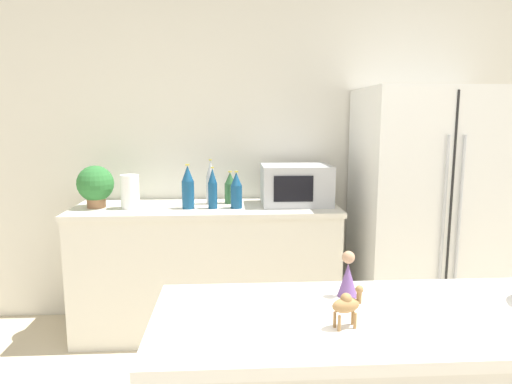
% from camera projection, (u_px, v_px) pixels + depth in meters
% --- Properties ---
extents(wall_back, '(8.00, 0.06, 2.55)m').
position_uv_depth(wall_back, '(275.00, 150.00, 3.47)').
color(wall_back, silver).
rests_on(wall_back, ground_plane).
extents(back_counter, '(1.83, 0.63, 0.91)m').
position_uv_depth(back_counter, '(207.00, 268.00, 3.25)').
color(back_counter, silver).
rests_on(back_counter, ground_plane).
extents(refrigerator, '(0.93, 0.74, 1.71)m').
position_uv_depth(refrigerator, '(425.00, 213.00, 3.20)').
color(refrigerator, white).
rests_on(refrigerator, ground_plane).
extents(potted_plant, '(0.25, 0.25, 0.29)m').
position_uv_depth(potted_plant, '(95.00, 185.00, 3.09)').
color(potted_plant, '#9E6B47').
rests_on(potted_plant, back_counter).
extents(paper_towel_roll, '(0.12, 0.12, 0.23)m').
position_uv_depth(paper_towel_roll, '(130.00, 192.00, 3.07)').
color(paper_towel_roll, white).
rests_on(paper_towel_roll, back_counter).
extents(microwave, '(0.48, 0.37, 0.28)m').
position_uv_depth(microwave, '(296.00, 185.00, 3.21)').
color(microwave, '#B2B5BA').
rests_on(microwave, back_counter).
extents(back_bottle_0, '(0.08, 0.08, 0.23)m').
position_uv_depth(back_bottle_0, '(230.00, 188.00, 3.26)').
color(back_bottle_0, '#2D6033').
rests_on(back_bottle_0, back_counter).
extents(back_bottle_1, '(0.06, 0.06, 0.32)m').
position_uv_depth(back_bottle_1, '(211.00, 183.00, 3.23)').
color(back_bottle_1, '#B2B7BC').
rests_on(back_bottle_1, back_counter).
extents(back_bottle_2, '(0.08, 0.08, 0.25)m').
position_uv_depth(back_bottle_2, '(236.00, 191.00, 3.08)').
color(back_bottle_2, navy).
rests_on(back_bottle_2, back_counter).
extents(back_bottle_3, '(0.06, 0.06, 0.28)m').
position_uv_depth(back_bottle_3, '(213.00, 189.00, 3.06)').
color(back_bottle_3, navy).
rests_on(back_bottle_3, back_counter).
extents(back_bottle_4, '(0.08, 0.08, 0.30)m').
position_uv_depth(back_bottle_4, '(188.00, 187.00, 3.06)').
color(back_bottle_4, navy).
rests_on(back_bottle_4, back_counter).
extents(camel_figurine, '(0.10, 0.06, 0.12)m').
position_uv_depth(camel_figurine, '(347.00, 304.00, 1.27)').
color(camel_figurine, olive).
rests_on(camel_figurine, bar_counter).
extents(wise_man_figurine_blue, '(0.07, 0.07, 0.15)m').
position_uv_depth(wise_man_figurine_blue, '(348.00, 277.00, 1.50)').
color(wise_man_figurine_blue, '#6B4784').
rests_on(wise_man_figurine_blue, bar_counter).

